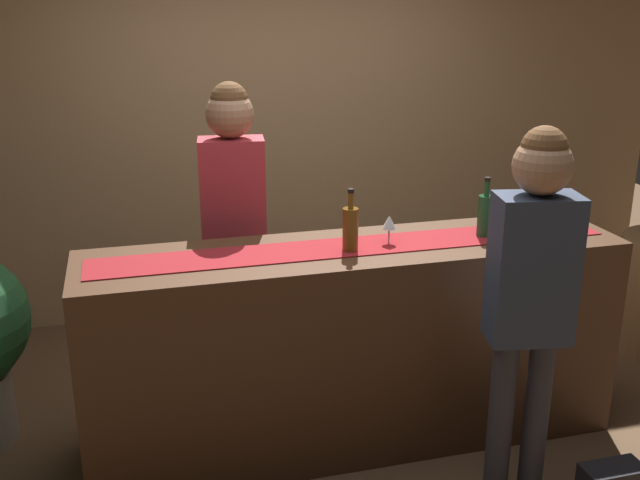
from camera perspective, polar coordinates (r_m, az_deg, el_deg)
The scene contains 10 objects.
ground_plane at distance 4.00m, azimuth 2.52°, elevation -14.82°, with size 10.00×10.00×0.00m, color brown.
back_wall at distance 5.25m, azimuth -3.60°, elevation 10.19°, with size 6.00×0.12×2.90m, color tan.
bar_counter at distance 3.74m, azimuth 2.63°, elevation -8.12°, with size 2.64×0.60×1.04m, color #472B19.
counter_runner_cloth at distance 3.54m, azimuth 2.76°, elevation -0.49°, with size 2.51×0.28×0.01m, color maroon.
wine_bottle_green at distance 3.75m, azimuth 12.59°, elevation 1.91°, with size 0.07×0.07×0.30m.
wine_bottle_amber at distance 3.44m, azimuth 2.36°, elevation 0.90°, with size 0.07×0.07×0.30m.
wine_glass_near_customer at distance 3.93m, azimuth 17.89°, elevation 2.09°, with size 0.07×0.07×0.14m.
wine_glass_mid_counter at distance 3.57m, azimuth 5.32°, elevation 1.33°, with size 0.07×0.07×0.14m.
bartender at distance 3.96m, azimuth -6.69°, elevation 2.42°, with size 0.36×0.25×1.78m.
customer_sipping at distance 3.19m, azimuth 15.97°, elevation -3.11°, with size 0.37×0.26×1.71m.
Camera 1 is at (-1.04, -3.19, 2.18)m, focal length 41.57 mm.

